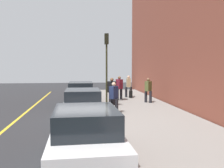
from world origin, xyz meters
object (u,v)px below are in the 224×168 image
parked_car_silver (83,105)px  pedestrian_navy_coat (114,97)px  rolling_suitcase (131,94)px  parked_car_charcoal (81,93)px  pedestrian_black_coat (112,91)px  traffic_light_pole (107,57)px  pedestrian_tan_coat (129,86)px  pedestrian_burgundy_coat (119,87)px  parked_car_white (86,136)px  pedestrian_olive_coat (148,89)px

parked_car_silver → pedestrian_navy_coat: (0.92, -1.61, 0.26)m
pedestrian_navy_coat → rolling_suitcase: (6.13, -2.12, -0.58)m
parked_car_charcoal → pedestrian_black_coat: pedestrian_black_coat is taller
traffic_light_pole → rolling_suitcase: traffic_light_pole is taller
parked_car_silver → pedestrian_tan_coat: (7.53, -3.66, 0.32)m
pedestrian_burgundy_coat → rolling_suitcase: size_ratio=1.87×
pedestrian_burgundy_coat → pedestrian_tan_coat: bearing=-33.7°
parked_car_white → pedestrian_navy_coat: pedestrian_navy_coat is taller
pedestrian_olive_coat → rolling_suitcase: (2.62, 0.68, -0.61)m
parked_car_white → pedestrian_burgundy_coat: 11.76m
parked_car_silver → pedestrian_black_coat: (3.48, -1.82, 0.32)m
pedestrian_burgundy_coat → pedestrian_olive_coat: pedestrian_burgundy_coat is taller
parked_car_silver → pedestrian_black_coat: size_ratio=2.40×
pedestrian_navy_coat → rolling_suitcase: pedestrian_navy_coat is taller
pedestrian_black_coat → parked_car_white: bearing=168.6°
traffic_light_pole → rolling_suitcase: 4.30m
parked_car_charcoal → parked_car_white: bearing=-179.1°
pedestrian_navy_coat → parked_car_charcoal: bearing=20.2°
parked_car_white → parked_car_charcoal: (10.99, 0.16, 0.00)m
parked_car_charcoal → pedestrian_olive_coat: size_ratio=2.82×
pedestrian_tan_coat → pedestrian_olive_coat: size_ratio=1.03×
pedestrian_burgundy_coat → rolling_suitcase: 1.56m
pedestrian_tan_coat → pedestrian_burgundy_coat: 1.73m
parked_car_charcoal → pedestrian_burgundy_coat: pedestrian_burgundy_coat is taller
parked_car_white → pedestrian_burgundy_coat: (11.45, -2.65, 0.32)m
pedestrian_olive_coat → pedestrian_burgundy_coat: bearing=46.2°
pedestrian_burgundy_coat → rolling_suitcase: (0.96, -1.04, -0.64)m
pedestrian_tan_coat → traffic_light_pole: 4.19m
parked_car_charcoal → pedestrian_navy_coat: (-4.70, -1.73, 0.26)m
parked_car_white → pedestrian_olive_coat: 10.73m
parked_car_charcoal → pedestrian_tan_coat: size_ratio=2.73×
rolling_suitcase → pedestrian_olive_coat: bearing=-165.3°
pedestrian_black_coat → traffic_light_pole: bearing=11.2°
pedestrian_navy_coat → pedestrian_burgundy_coat: bearing=-11.8°
parked_car_charcoal → pedestrian_olive_coat: bearing=-104.7°
parked_car_silver → parked_car_charcoal: 5.62m
pedestrian_black_coat → parked_car_charcoal: bearing=42.3°
pedestrian_navy_coat → rolling_suitcase: 6.51m
rolling_suitcase → traffic_light_pole: bearing=139.0°
parked_car_silver → pedestrian_black_coat: pedestrian_black_coat is taller
parked_car_silver → rolling_suitcase: 7.98m
parked_car_charcoal → pedestrian_black_coat: bearing=-137.7°
pedestrian_black_coat → pedestrian_navy_coat: size_ratio=1.07×
pedestrian_navy_coat → traffic_light_pole: traffic_light_pole is taller
pedestrian_black_coat → traffic_light_pole: 2.45m
traffic_light_pole → rolling_suitcase: bearing=-41.0°
parked_car_white → traffic_light_pole: traffic_light_pole is taller
pedestrian_tan_coat → parked_car_white: bearing=164.4°
pedestrian_tan_coat → traffic_light_pole: bearing=145.0°
pedestrian_black_coat → pedestrian_tan_coat: size_ratio=1.01×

